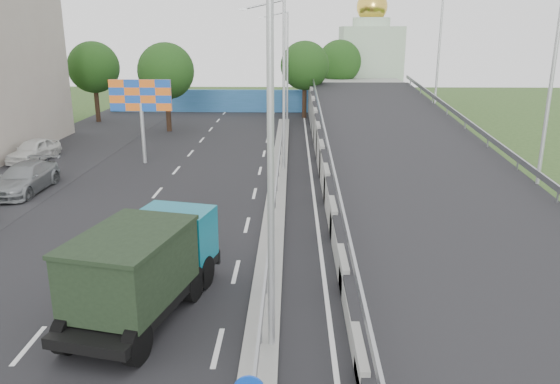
{
  "coord_description": "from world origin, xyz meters",
  "views": [
    {
      "loc": [
        0.84,
        -7.25,
        8.48
      ],
      "look_at": [
        0.35,
        13.97,
        2.2
      ],
      "focal_mm": 35.0,
      "sensor_mm": 36.0,
      "label": 1
    }
  ],
  "objects_px": {
    "parked_car_e": "(34,150)",
    "lamp_post_far": "(285,60)",
    "dump_truck": "(145,264)",
    "billboard": "(141,100)",
    "lamp_post_mid": "(281,77)",
    "church": "(370,59)",
    "lamp_post_near": "(263,143)",
    "parked_car_d": "(25,178)"
  },
  "relations": [
    {
      "from": "parked_car_e",
      "to": "lamp_post_far",
      "type": "bearing_deg",
      "value": 54.06
    },
    {
      "from": "lamp_post_far",
      "to": "dump_truck",
      "type": "relative_size",
      "value": 1.44
    },
    {
      "from": "lamp_post_far",
      "to": "billboard",
      "type": "relative_size",
      "value": 1.83
    },
    {
      "from": "lamp_post_mid",
      "to": "lamp_post_far",
      "type": "relative_size",
      "value": 1.0
    },
    {
      "from": "lamp_post_far",
      "to": "dump_truck",
      "type": "bearing_deg",
      "value": -95.65
    },
    {
      "from": "parked_car_e",
      "to": "church",
      "type": "bearing_deg",
      "value": 57.48
    },
    {
      "from": "billboard",
      "to": "dump_truck",
      "type": "bearing_deg",
      "value": -74.98
    },
    {
      "from": "lamp_post_mid",
      "to": "lamp_post_near",
      "type": "bearing_deg",
      "value": -90.0
    },
    {
      "from": "lamp_post_near",
      "to": "dump_truck",
      "type": "relative_size",
      "value": 1.44
    },
    {
      "from": "church",
      "to": "parked_car_e",
      "type": "distance_m",
      "value": 41.58
    },
    {
      "from": "dump_truck",
      "to": "parked_car_d",
      "type": "distance_m",
      "value": 16.58
    },
    {
      "from": "dump_truck",
      "to": "parked_car_e",
      "type": "distance_m",
      "value": 24.14
    },
    {
      "from": "parked_car_e",
      "to": "dump_truck",
      "type": "bearing_deg",
      "value": -49.92
    },
    {
      "from": "lamp_post_mid",
      "to": "lamp_post_far",
      "type": "height_order",
      "value": "same"
    },
    {
      "from": "lamp_post_far",
      "to": "church",
      "type": "height_order",
      "value": "church"
    },
    {
      "from": "lamp_post_far",
      "to": "parked_car_d",
      "type": "height_order",
      "value": "lamp_post_far"
    },
    {
      "from": "lamp_post_near",
      "to": "billboard",
      "type": "distance_m",
      "value": 23.87
    },
    {
      "from": "lamp_post_far",
      "to": "parked_car_d",
      "type": "bearing_deg",
      "value": -119.16
    },
    {
      "from": "lamp_post_near",
      "to": "billboard",
      "type": "xyz_separation_m",
      "value": [
        -9.11,
        22.0,
        -1.62
      ]
    },
    {
      "from": "dump_truck",
      "to": "church",
      "type": "bearing_deg",
      "value": 88.57
    },
    {
      "from": "lamp_post_far",
      "to": "church",
      "type": "distance_m",
      "value": 17.15
    },
    {
      "from": "billboard",
      "to": "parked_car_d",
      "type": "height_order",
      "value": "billboard"
    },
    {
      "from": "lamp_post_mid",
      "to": "dump_truck",
      "type": "xyz_separation_m",
      "value": [
        -3.75,
        -17.96,
        -4.19
      ]
    },
    {
      "from": "lamp_post_far",
      "to": "lamp_post_near",
      "type": "bearing_deg",
      "value": -90.0
    },
    {
      "from": "lamp_post_far",
      "to": "church",
      "type": "bearing_deg",
      "value": 54.76
    },
    {
      "from": "lamp_post_near",
      "to": "parked_car_d",
      "type": "xyz_separation_m",
      "value": [
        -13.88,
        15.13,
        -5.04
      ]
    },
    {
      "from": "billboard",
      "to": "parked_car_e",
      "type": "distance_m",
      "value": 8.35
    },
    {
      "from": "lamp_post_near",
      "to": "parked_car_e",
      "type": "bearing_deg",
      "value": 126.77
    },
    {
      "from": "dump_truck",
      "to": "parked_car_d",
      "type": "height_order",
      "value": "dump_truck"
    },
    {
      "from": "lamp_post_mid",
      "to": "dump_truck",
      "type": "distance_m",
      "value": 18.82
    },
    {
      "from": "parked_car_d",
      "to": "lamp_post_mid",
      "type": "bearing_deg",
      "value": 20.35
    },
    {
      "from": "parked_car_d",
      "to": "parked_car_e",
      "type": "height_order",
      "value": "parked_car_d"
    },
    {
      "from": "lamp_post_near",
      "to": "lamp_post_mid",
      "type": "relative_size",
      "value": 1.0
    },
    {
      "from": "billboard",
      "to": "parked_car_d",
      "type": "xyz_separation_m",
      "value": [
        -4.77,
        -6.87,
        -3.41
      ]
    },
    {
      "from": "lamp_post_near",
      "to": "church",
      "type": "relative_size",
      "value": 0.73
    },
    {
      "from": "lamp_post_far",
      "to": "dump_truck",
      "type": "distance_m",
      "value": 38.38
    },
    {
      "from": "lamp_post_mid",
      "to": "parked_car_d",
      "type": "xyz_separation_m",
      "value": [
        -13.88,
        -4.87,
        -5.04
      ]
    },
    {
      "from": "lamp_post_far",
      "to": "parked_car_e",
      "type": "bearing_deg",
      "value": -133.5
    },
    {
      "from": "church",
      "to": "dump_truck",
      "type": "bearing_deg",
      "value": -104.71
    },
    {
      "from": "billboard",
      "to": "parked_car_d",
      "type": "bearing_deg",
      "value": -124.77
    },
    {
      "from": "church",
      "to": "lamp_post_far",
      "type": "bearing_deg",
      "value": -125.24
    },
    {
      "from": "parked_car_d",
      "to": "parked_car_e",
      "type": "distance_m",
      "value": 7.78
    }
  ]
}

